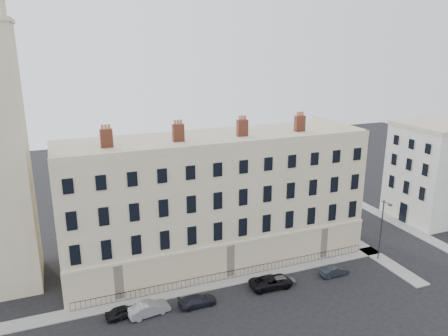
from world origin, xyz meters
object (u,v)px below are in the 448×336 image
(car_d, at_px, (271,282))
(car_e, at_px, (282,280))
(car_f, at_px, (334,271))
(car_a, at_px, (123,312))
(streetlamp, at_px, (382,227))
(car_c, at_px, (197,301))
(car_b, at_px, (149,309))

(car_d, height_order, car_e, car_d)
(car_f, bearing_deg, car_d, 86.43)
(car_a, height_order, car_e, car_a)
(car_a, relative_size, streetlamp, 0.44)
(car_f, bearing_deg, car_c, 89.07)
(car_e, relative_size, streetlamp, 0.41)
(car_d, bearing_deg, car_e, -85.94)
(car_b, bearing_deg, streetlamp, -97.02)
(car_b, distance_m, car_e, 14.93)
(car_a, distance_m, car_c, 7.40)
(car_d, relative_size, car_f, 1.42)
(car_a, distance_m, car_d, 16.01)
(car_b, relative_size, car_c, 1.05)
(car_b, xyz_separation_m, car_c, (4.94, -0.31, -0.11))
(streetlamp, bearing_deg, car_b, 167.99)
(car_e, distance_m, car_f, 6.63)
(car_f, bearing_deg, car_b, 88.34)
(car_b, height_order, car_f, car_b)
(car_c, height_order, car_d, car_d)
(car_a, xyz_separation_m, car_d, (16.00, -0.55, 0.09))
(car_d, distance_m, streetlamp, 15.71)
(car_a, bearing_deg, car_e, -99.90)
(car_b, xyz_separation_m, streetlamp, (28.86, 0.70, 3.66))
(car_b, bearing_deg, car_e, -98.30)
(car_e, bearing_deg, car_d, 96.71)
(car_c, height_order, streetlamp, streetlamp)
(streetlamp, bearing_deg, car_a, 166.88)
(car_d, distance_m, car_e, 1.34)
(car_a, distance_m, car_e, 17.35)
(car_b, distance_m, car_c, 4.95)
(car_d, xyz_separation_m, streetlamp, (15.26, 0.70, 3.66))
(car_e, xyz_separation_m, car_f, (6.62, -0.45, 0.02))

